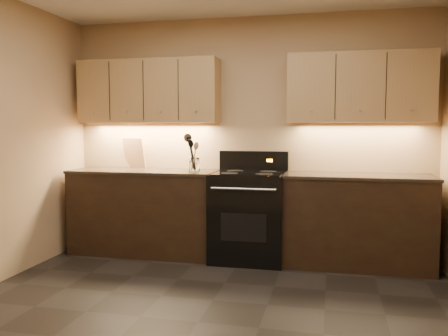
# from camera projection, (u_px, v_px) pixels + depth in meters

# --- Properties ---
(floor) EXTENTS (4.00, 4.00, 0.00)m
(floor) POSITION_uv_depth(u_px,v_px,m) (198.00, 322.00, 3.42)
(floor) COLOR black
(floor) RESTS_ON ground
(wall_back) EXTENTS (4.00, 0.04, 2.60)m
(wall_back) POSITION_uv_depth(u_px,v_px,m) (247.00, 136.00, 5.25)
(wall_back) COLOR tan
(wall_back) RESTS_ON ground
(counter_left) EXTENTS (1.62, 0.62, 0.93)m
(counter_left) POSITION_uv_depth(u_px,v_px,m) (145.00, 211.00, 5.27)
(counter_left) COLOR black
(counter_left) RESTS_ON ground
(counter_right) EXTENTS (1.46, 0.62, 0.93)m
(counter_right) POSITION_uv_depth(u_px,v_px,m) (357.00, 220.00, 4.77)
(counter_right) COLOR black
(counter_right) RESTS_ON ground
(stove) EXTENTS (0.76, 0.68, 1.14)m
(stove) POSITION_uv_depth(u_px,v_px,m) (249.00, 215.00, 4.99)
(stove) COLOR black
(stove) RESTS_ON ground
(upper_cab_left) EXTENTS (1.60, 0.30, 0.70)m
(upper_cab_left) POSITION_uv_depth(u_px,v_px,m) (148.00, 91.00, 5.30)
(upper_cab_left) COLOR #A58952
(upper_cab_left) RESTS_ON wall_back
(upper_cab_right) EXTENTS (1.44, 0.30, 0.70)m
(upper_cab_right) POSITION_uv_depth(u_px,v_px,m) (360.00, 88.00, 4.79)
(upper_cab_right) COLOR #A58952
(upper_cab_right) RESTS_ON wall_back
(outlet_plate) EXTENTS (0.08, 0.01, 0.12)m
(outlet_plate) POSITION_uv_depth(u_px,v_px,m) (138.00, 151.00, 5.55)
(outlet_plate) COLOR #B2B5BA
(outlet_plate) RESTS_ON wall_back
(utensil_crock) EXTENTS (0.14, 0.14, 0.15)m
(utensil_crock) POSITION_uv_depth(u_px,v_px,m) (194.00, 165.00, 5.07)
(utensil_crock) COLOR white
(utensil_crock) RESTS_ON counter_left
(cutting_board) EXTENTS (0.29, 0.15, 0.35)m
(cutting_board) POSITION_uv_depth(u_px,v_px,m) (134.00, 153.00, 5.52)
(cutting_board) COLOR tan
(cutting_board) RESTS_ON counter_left
(wooden_spoon) EXTENTS (0.11, 0.11, 0.30)m
(wooden_spoon) POSITION_uv_depth(u_px,v_px,m) (192.00, 156.00, 5.05)
(wooden_spoon) COLOR tan
(wooden_spoon) RESTS_ON utensil_crock
(black_spoon) EXTENTS (0.09, 0.15, 0.34)m
(black_spoon) POSITION_uv_depth(u_px,v_px,m) (195.00, 154.00, 5.09)
(black_spoon) COLOR black
(black_spoon) RESTS_ON utensil_crock
(black_turner) EXTENTS (0.18, 0.14, 0.39)m
(black_turner) POSITION_uv_depth(u_px,v_px,m) (194.00, 153.00, 5.04)
(black_turner) COLOR black
(black_turner) RESTS_ON utensil_crock
(steel_spatula) EXTENTS (0.19, 0.13, 0.34)m
(steel_spatula) POSITION_uv_depth(u_px,v_px,m) (197.00, 154.00, 5.07)
(steel_spatula) COLOR silver
(steel_spatula) RESTS_ON utensil_crock
(steel_skimmer) EXTENTS (0.21, 0.14, 0.40)m
(steel_skimmer) POSITION_uv_depth(u_px,v_px,m) (197.00, 152.00, 5.04)
(steel_skimmer) COLOR silver
(steel_skimmer) RESTS_ON utensil_crock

